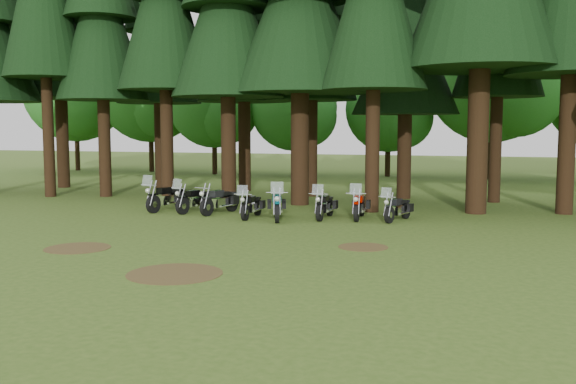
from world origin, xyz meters
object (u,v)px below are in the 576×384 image
motorcycle_3 (251,206)px  motorcycle_4 (277,206)px  motorcycle_1 (196,201)px  motorcycle_7 (398,209)px  motorcycle_6 (359,206)px  motorcycle_2 (220,202)px  motorcycle_5 (325,206)px  motorcycle_0 (167,198)px

motorcycle_3 → motorcycle_4: bearing=-9.3°
motorcycle_1 → motorcycle_7: 7.86m
motorcycle_4 → motorcycle_6: size_ratio=1.04×
motorcycle_2 → motorcycle_7: 6.81m
motorcycle_3 → motorcycle_6: size_ratio=0.93×
motorcycle_1 → motorcycle_3: (2.63, -0.83, -0.03)m
motorcycle_1 → motorcycle_3: size_ratio=1.06×
motorcycle_3 → motorcycle_7: motorcycle_3 is taller
motorcycle_5 → motorcycle_3: bearing=-165.4°
motorcycle_0 → motorcycle_4: size_ratio=1.04×
motorcycle_0 → motorcycle_1: 1.28m
motorcycle_5 → motorcycle_6: motorcycle_6 is taller
motorcycle_3 → motorcycle_4: motorcycle_4 is taller
motorcycle_1 → motorcycle_6: same height
motorcycle_3 → motorcycle_4: (1.03, -0.14, 0.06)m
motorcycle_1 → motorcycle_4: (3.66, -0.98, 0.03)m
motorcycle_7 → motorcycle_1: bearing=-162.9°
motorcycle_0 → motorcycle_3: motorcycle_0 is taller
motorcycle_2 → motorcycle_3: size_ratio=1.08×
motorcycle_7 → motorcycle_4: bearing=-149.8°
motorcycle_1 → motorcycle_0: bearing=-165.9°
motorcycle_2 → motorcycle_5: bearing=12.8°
motorcycle_3 → motorcycle_5: size_ratio=0.97×
motorcycle_3 → motorcycle_5: (2.62, 0.65, 0.02)m
motorcycle_2 → motorcycle_6: bearing=16.1°
motorcycle_2 → motorcycle_4: motorcycle_4 is taller
motorcycle_4 → motorcycle_5: motorcycle_4 is taller
motorcycle_6 → motorcycle_3: bearing=-169.9°
motorcycle_0 → motorcycle_5: 6.53m
motorcycle_0 → motorcycle_7: (9.15, -0.07, -0.08)m
motorcycle_2 → motorcycle_3: 1.74m
motorcycle_3 → motorcycle_7: (5.23, 0.83, -0.01)m
motorcycle_2 → motorcycle_7: motorcycle_7 is taller
motorcycle_6 → motorcycle_4: bearing=-162.6°
motorcycle_3 → motorcycle_6: (3.83, 0.94, 0.03)m
motorcycle_0 → motorcycle_2: motorcycle_0 is taller
motorcycle_2 → motorcycle_7: size_ratio=1.12×
motorcycle_7 → motorcycle_0: bearing=-163.3°
motorcycle_1 → motorcycle_7: bearing=17.1°
motorcycle_2 → motorcycle_3: motorcycle_3 is taller
motorcycle_1 → motorcycle_5: (5.25, -0.18, -0.01)m
motorcycle_0 → motorcycle_6: 7.75m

